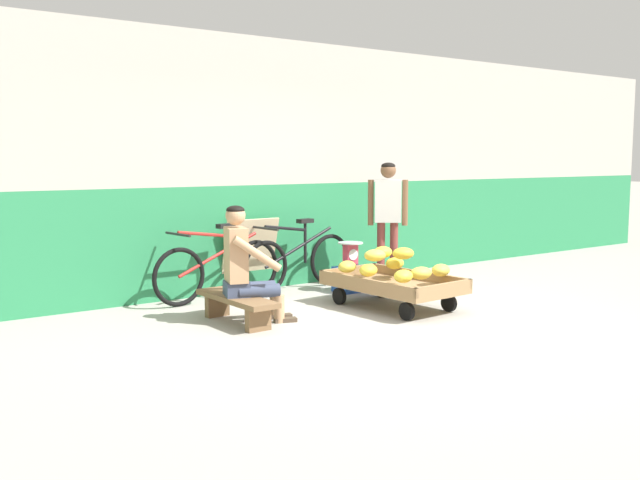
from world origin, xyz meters
name	(u,v)px	position (x,y,z in m)	size (l,w,h in m)	color
ground_plane	(399,327)	(0.00, 0.00, 0.00)	(80.00, 80.00, 0.00)	#A39E93
back_wall	(255,165)	(0.00, 2.61, 1.50)	(16.00, 0.30, 3.00)	#287F4C
banana_cart	(393,286)	(0.54, 0.69, 0.24)	(0.93, 1.49, 0.36)	#99754C
banana_pile	(393,264)	(0.55, 0.71, 0.47)	(0.93, 1.08, 0.27)	gold
low_bench	(237,303)	(-1.15, 1.05, 0.20)	(0.32, 1.11, 0.27)	brown
vendor_seated	(245,265)	(-1.07, 1.02, 0.57)	(0.73, 0.60, 1.14)	tan
plastic_crate	(350,279)	(0.76, 1.69, 0.15)	(0.36, 0.28, 0.30)	#234CA8
weighing_scale	(350,254)	(0.76, 1.69, 0.45)	(0.30, 0.30, 0.29)	#28282D
bicycle_near_left	(218,269)	(-0.76, 2.15, 0.35)	(1.66, 0.48, 0.86)	black
bicycle_far_left	(299,261)	(0.33, 2.15, 0.35)	(1.66, 0.48, 0.86)	black
sign_board	(249,255)	(-0.20, 2.42, 0.44)	(0.70, 0.25, 0.88)	#C6B289
customer_adult	(388,210)	(1.36, 1.71, 0.95)	(0.40, 0.36, 1.53)	brown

